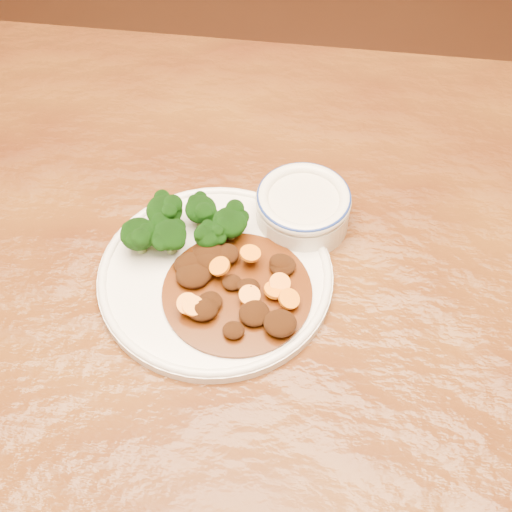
# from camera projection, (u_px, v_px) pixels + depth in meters

# --- Properties ---
(ground) EXTENTS (4.00, 4.00, 0.00)m
(ground) POSITION_uv_depth(u_px,v_px,m) (253.00, 492.00, 1.44)
(ground) COLOR #4C2313
(ground) RESTS_ON ground
(dining_table) EXTENTS (1.54, 0.96, 0.75)m
(dining_table) POSITION_uv_depth(u_px,v_px,m) (251.00, 308.00, 0.91)
(dining_table) COLOR #5F3610
(dining_table) RESTS_ON ground
(dinner_plate) EXTENTS (0.27, 0.27, 0.02)m
(dinner_plate) POSITION_uv_depth(u_px,v_px,m) (215.00, 275.00, 0.83)
(dinner_plate) COLOR silver
(dinner_plate) RESTS_ON dining_table
(broccoli_florets) EXTENTS (0.14, 0.09, 0.05)m
(broccoli_florets) POSITION_uv_depth(u_px,v_px,m) (181.00, 224.00, 0.84)
(broccoli_florets) COLOR olive
(broccoli_florets) RESTS_ON dinner_plate
(mince_stew) EXTENTS (0.17, 0.17, 0.03)m
(mince_stew) POSITION_uv_depth(u_px,v_px,m) (229.00, 285.00, 0.81)
(mince_stew) COLOR #4F2308
(mince_stew) RESTS_ON dinner_plate
(dip_bowl) EXTENTS (0.12, 0.12, 0.05)m
(dip_bowl) POSITION_uv_depth(u_px,v_px,m) (303.00, 207.00, 0.87)
(dip_bowl) COLOR beige
(dip_bowl) RESTS_ON dining_table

